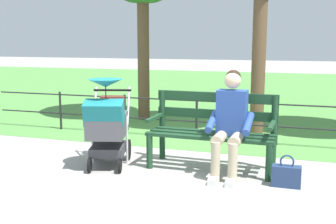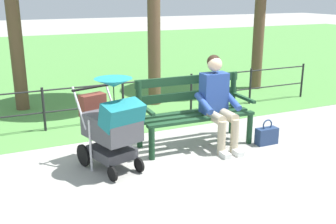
{
  "view_description": "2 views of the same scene",
  "coord_description": "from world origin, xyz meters",
  "px_view_note": "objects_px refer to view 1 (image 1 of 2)",
  "views": [
    {
      "loc": [
        -1.63,
        5.04,
        1.63
      ],
      "look_at": [
        -0.03,
        0.09,
        0.73
      ],
      "focal_mm": 44.56,
      "sensor_mm": 36.0,
      "label": 1
    },
    {
      "loc": [
        1.99,
        4.64,
        2.08
      ],
      "look_at": [
        -0.03,
        0.2,
        0.62
      ],
      "focal_mm": 42.62,
      "sensor_mm": 36.0,
      "label": 2
    }
  ],
  "objects_px": {
    "stroller": "(108,122)",
    "handbag": "(286,176)",
    "person_on_bench": "(230,120)",
    "park_bench": "(213,127)"
  },
  "relations": [
    {
      "from": "stroller",
      "to": "handbag",
      "type": "xyz_separation_m",
      "value": [
        -2.25,
        0.09,
        -0.47
      ]
    },
    {
      "from": "handbag",
      "to": "person_on_bench",
      "type": "bearing_deg",
      "value": -19.5
    },
    {
      "from": "park_bench",
      "to": "handbag",
      "type": "xyz_separation_m",
      "value": [
        -0.95,
        0.47,
        -0.4
      ]
    },
    {
      "from": "person_on_bench",
      "to": "stroller",
      "type": "height_order",
      "value": "person_on_bench"
    },
    {
      "from": "stroller",
      "to": "handbag",
      "type": "relative_size",
      "value": 3.11
    },
    {
      "from": "person_on_bench",
      "to": "stroller",
      "type": "distance_m",
      "value": 1.57
    },
    {
      "from": "handbag",
      "to": "park_bench",
      "type": "bearing_deg",
      "value": -26.27
    },
    {
      "from": "park_bench",
      "to": "person_on_bench",
      "type": "height_order",
      "value": "person_on_bench"
    },
    {
      "from": "handbag",
      "to": "stroller",
      "type": "bearing_deg",
      "value": -2.27
    },
    {
      "from": "park_bench",
      "to": "handbag",
      "type": "relative_size",
      "value": 4.36
    }
  ]
}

